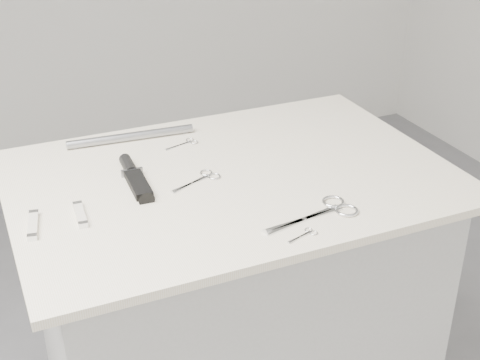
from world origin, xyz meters
name	(u,v)px	position (x,y,z in m)	size (l,w,h in m)	color
plinth	(233,333)	(0.00, 0.00, 0.45)	(0.90, 0.60, 0.90)	#B4B4B1
display_board	(232,178)	(0.00, 0.00, 0.91)	(1.00, 0.70, 0.02)	beige
large_shears	(327,211)	(0.12, -0.24, 0.92)	(0.21, 0.09, 0.01)	silver
embroidery_scissors_a	(203,178)	(-0.07, 0.01, 0.92)	(0.13, 0.08, 0.00)	silver
embroidery_scissors_b	(186,143)	(-0.04, 0.20, 0.92)	(0.09, 0.05, 0.00)	silver
tiny_scissors	(305,234)	(0.03, -0.30, 0.92)	(0.07, 0.04, 0.00)	silver
sheathed_knife	(134,176)	(-0.21, 0.07, 0.93)	(0.05, 0.20, 0.03)	black
pocket_knife_a	(33,225)	(-0.45, -0.05, 0.93)	(0.04, 0.11, 0.01)	beige
pocket_knife_b	(80,214)	(-0.36, -0.05, 0.93)	(0.03, 0.10, 0.01)	beige
metal_rail	(131,137)	(-0.16, 0.28, 0.93)	(0.02, 0.02, 0.32)	gray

